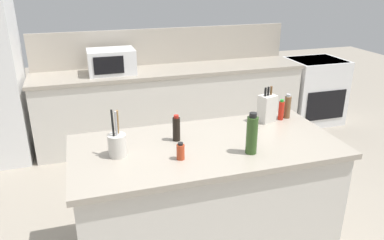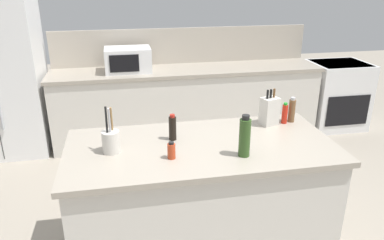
{
  "view_description": "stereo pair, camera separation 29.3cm",
  "coord_description": "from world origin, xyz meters",
  "px_view_note": "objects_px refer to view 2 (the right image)",
  "views": [
    {
      "loc": [
        -0.8,
        -2.25,
        2.07
      ],
      "look_at": [
        0.0,
        0.35,
        0.99
      ],
      "focal_mm": 35.0,
      "sensor_mm": 36.0,
      "label": 1
    },
    {
      "loc": [
        -0.52,
        -2.32,
        2.07
      ],
      "look_at": [
        0.0,
        0.35,
        0.99
      ],
      "focal_mm": 35.0,
      "sensor_mm": 36.0,
      "label": 2
    }
  ],
  "objects_px": {
    "microwave": "(128,60)",
    "knife_block": "(269,111)",
    "pepper_grinder": "(292,110)",
    "spice_jar_paprika": "(171,151)",
    "utensil_crock": "(111,141)",
    "range_oven": "(336,95)",
    "olive_oil_bottle": "(245,137)",
    "soy_sauce_bottle": "(173,128)",
    "hot_sauce_bottle": "(285,114)"
  },
  "relations": [
    {
      "from": "microwave",
      "to": "knife_block",
      "type": "distance_m",
      "value": 2.19
    },
    {
      "from": "pepper_grinder",
      "to": "spice_jar_paprika",
      "type": "bearing_deg",
      "value": -156.5
    },
    {
      "from": "pepper_grinder",
      "to": "utensil_crock",
      "type": "bearing_deg",
      "value": -168.75
    },
    {
      "from": "range_oven",
      "to": "pepper_grinder",
      "type": "relative_size",
      "value": 4.48
    },
    {
      "from": "range_oven",
      "to": "microwave",
      "type": "relative_size",
      "value": 1.69
    },
    {
      "from": "olive_oil_bottle",
      "to": "pepper_grinder",
      "type": "bearing_deg",
      "value": 41.7
    },
    {
      "from": "microwave",
      "to": "knife_block",
      "type": "bearing_deg",
      "value": -61.85
    },
    {
      "from": "soy_sauce_bottle",
      "to": "microwave",
      "type": "bearing_deg",
      "value": 96.66
    },
    {
      "from": "microwave",
      "to": "hot_sauce_bottle",
      "type": "distance_m",
      "value": 2.26
    },
    {
      "from": "pepper_grinder",
      "to": "olive_oil_bottle",
      "type": "distance_m",
      "value": 0.76
    },
    {
      "from": "knife_block",
      "to": "utensil_crock",
      "type": "xyz_separation_m",
      "value": [
        -1.22,
        -0.26,
        -0.03
      ]
    },
    {
      "from": "pepper_grinder",
      "to": "hot_sauce_bottle",
      "type": "height_order",
      "value": "pepper_grinder"
    },
    {
      "from": "soy_sauce_bottle",
      "to": "spice_jar_paprika",
      "type": "bearing_deg",
      "value": -99.8
    },
    {
      "from": "olive_oil_bottle",
      "to": "hot_sauce_bottle",
      "type": "bearing_deg",
      "value": 44.18
    },
    {
      "from": "microwave",
      "to": "utensil_crock",
      "type": "distance_m",
      "value": 2.2
    },
    {
      "from": "utensil_crock",
      "to": "knife_block",
      "type": "bearing_deg",
      "value": 12.06
    },
    {
      "from": "microwave",
      "to": "utensil_crock",
      "type": "relative_size",
      "value": 1.7
    },
    {
      "from": "microwave",
      "to": "utensil_crock",
      "type": "height_order",
      "value": "utensil_crock"
    },
    {
      "from": "pepper_grinder",
      "to": "spice_jar_paprika",
      "type": "height_order",
      "value": "pepper_grinder"
    },
    {
      "from": "utensil_crock",
      "to": "olive_oil_bottle",
      "type": "distance_m",
      "value": 0.89
    },
    {
      "from": "microwave",
      "to": "pepper_grinder",
      "type": "relative_size",
      "value": 2.65
    },
    {
      "from": "utensil_crock",
      "to": "olive_oil_bottle",
      "type": "bearing_deg",
      "value": -14.47
    },
    {
      "from": "range_oven",
      "to": "knife_block",
      "type": "relative_size",
      "value": 3.17
    },
    {
      "from": "pepper_grinder",
      "to": "olive_oil_bottle",
      "type": "relative_size",
      "value": 0.72
    },
    {
      "from": "spice_jar_paprika",
      "to": "soy_sauce_bottle",
      "type": "bearing_deg",
      "value": 80.2
    },
    {
      "from": "utensil_crock",
      "to": "olive_oil_bottle",
      "type": "height_order",
      "value": "utensil_crock"
    },
    {
      "from": "range_oven",
      "to": "utensil_crock",
      "type": "relative_size",
      "value": 2.87
    },
    {
      "from": "pepper_grinder",
      "to": "hot_sauce_bottle",
      "type": "relative_size",
      "value": 1.2
    },
    {
      "from": "utensil_crock",
      "to": "spice_jar_paprika",
      "type": "bearing_deg",
      "value": -23.84
    },
    {
      "from": "range_oven",
      "to": "soy_sauce_bottle",
      "type": "height_order",
      "value": "soy_sauce_bottle"
    },
    {
      "from": "microwave",
      "to": "range_oven",
      "type": "bearing_deg",
      "value": -0.0
    },
    {
      "from": "utensil_crock",
      "to": "soy_sauce_bottle",
      "type": "height_order",
      "value": "utensil_crock"
    },
    {
      "from": "hot_sauce_bottle",
      "to": "soy_sauce_bottle",
      "type": "xyz_separation_m",
      "value": [
        -0.92,
        -0.14,
        0.01
      ]
    },
    {
      "from": "soy_sauce_bottle",
      "to": "hot_sauce_bottle",
      "type": "bearing_deg",
      "value": 8.79
    },
    {
      "from": "utensil_crock",
      "to": "spice_jar_paprika",
      "type": "relative_size",
      "value": 2.75
    },
    {
      "from": "range_oven",
      "to": "hot_sauce_bottle",
      "type": "bearing_deg",
      "value": -131.04
    },
    {
      "from": "knife_block",
      "to": "olive_oil_bottle",
      "type": "height_order",
      "value": "knife_block"
    },
    {
      "from": "hot_sauce_bottle",
      "to": "soy_sauce_bottle",
      "type": "relative_size",
      "value": 0.88
    },
    {
      "from": "utensil_crock",
      "to": "hot_sauce_bottle",
      "type": "xyz_separation_m",
      "value": [
        1.36,
        0.26,
        -0.0
      ]
    },
    {
      "from": "hot_sauce_bottle",
      "to": "range_oven",
      "type": "bearing_deg",
      "value": 48.96
    },
    {
      "from": "range_oven",
      "to": "spice_jar_paprika",
      "type": "distance_m",
      "value": 3.59
    },
    {
      "from": "pepper_grinder",
      "to": "hot_sauce_bottle",
      "type": "bearing_deg",
      "value": -163.15
    },
    {
      "from": "microwave",
      "to": "knife_block",
      "type": "xyz_separation_m",
      "value": [
        1.03,
        -1.93,
        -0.03
      ]
    },
    {
      "from": "range_oven",
      "to": "olive_oil_bottle",
      "type": "relative_size",
      "value": 3.21
    },
    {
      "from": "knife_block",
      "to": "range_oven",
      "type": "bearing_deg",
      "value": 28.25
    },
    {
      "from": "hot_sauce_bottle",
      "to": "microwave",
      "type": "bearing_deg",
      "value": 121.11
    },
    {
      "from": "pepper_grinder",
      "to": "soy_sauce_bottle",
      "type": "xyz_separation_m",
      "value": [
        -0.99,
        -0.16,
        -0.01
      ]
    },
    {
      "from": "microwave",
      "to": "olive_oil_bottle",
      "type": "height_order",
      "value": "same"
    },
    {
      "from": "pepper_grinder",
      "to": "olive_oil_bottle",
      "type": "xyz_separation_m",
      "value": [
        -0.57,
        -0.5,
        0.04
      ]
    },
    {
      "from": "range_oven",
      "to": "soy_sauce_bottle",
      "type": "relative_size",
      "value": 4.75
    }
  ]
}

